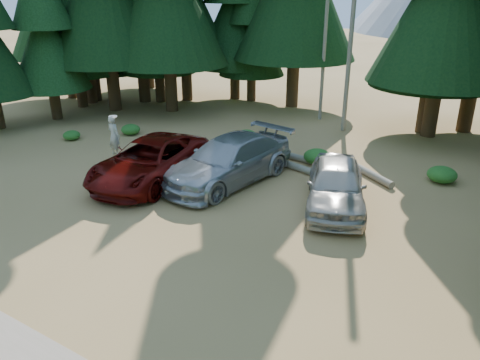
% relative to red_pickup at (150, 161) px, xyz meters
% --- Properties ---
extents(ground, '(160.00, 160.00, 0.00)m').
position_rel_red_pickup_xyz_m(ground, '(3.32, -3.52, -0.84)').
color(ground, olive).
rests_on(ground, ground).
extents(forest_belt_north, '(36.00, 7.00, 22.00)m').
position_rel_red_pickup_xyz_m(forest_belt_north, '(3.32, 11.48, -0.84)').
color(forest_belt_north, black).
rests_on(forest_belt_north, ground).
extents(snag_front, '(0.24, 0.24, 12.00)m').
position_rel_red_pickup_xyz_m(snag_front, '(4.12, 10.98, 5.16)').
color(snag_front, '#6D6357').
rests_on(snag_front, ground).
extents(snag_back, '(0.20, 0.20, 10.00)m').
position_rel_red_pickup_xyz_m(snag_back, '(2.12, 12.48, 4.16)').
color(snag_back, '#6D6357').
rests_on(snag_back, ground).
extents(red_pickup, '(3.64, 6.38, 1.68)m').
position_rel_red_pickup_xyz_m(red_pickup, '(0.00, 0.00, 0.00)').
color(red_pickup, '#5B0B07').
rests_on(red_pickup, ground).
extents(silver_minivan_center, '(3.43, 6.49, 1.79)m').
position_rel_red_pickup_xyz_m(silver_minivan_center, '(2.76, 1.54, 0.06)').
color(silver_minivan_center, '#ABAEB4').
rests_on(silver_minivan_center, ground).
extents(silver_minivan_right, '(3.64, 5.32, 1.68)m').
position_rel_red_pickup_xyz_m(silver_minivan_right, '(7.25, 1.55, 0.00)').
color(silver_minivan_right, '#B5AEA1').
rests_on(silver_minivan_right, ground).
extents(frisbee_player, '(0.68, 0.47, 1.78)m').
position_rel_red_pickup_xyz_m(frisbee_player, '(-2.68, 0.71, 0.43)').
color(frisbee_player, beige).
rests_on(frisbee_player, ground).
extents(log_left, '(4.15, 0.89, 0.30)m').
position_rel_red_pickup_xyz_m(log_left, '(3.10, 5.35, -0.69)').
color(log_left, '#6D6357').
rests_on(log_left, ground).
extents(log_mid, '(3.20, 2.36, 0.30)m').
position_rel_red_pickup_xyz_m(log_mid, '(7.08, 5.25, -0.69)').
color(log_mid, '#6D6357').
rests_on(log_mid, ground).
extents(log_right, '(4.51, 1.51, 0.29)m').
position_rel_red_pickup_xyz_m(log_right, '(4.88, 4.01, -0.69)').
color(log_right, '#6D6357').
rests_on(log_right, ground).
extents(shrub_far_left, '(0.99, 0.99, 0.55)m').
position_rel_red_pickup_xyz_m(shrub_far_left, '(-5.23, 4.26, -0.57)').
color(shrub_far_left, '#1F631D').
rests_on(shrub_far_left, ground).
extents(shrub_left, '(0.83, 0.83, 0.46)m').
position_rel_red_pickup_xyz_m(shrub_left, '(0.89, 5.84, -0.61)').
color(shrub_left, '#1F631D').
rests_on(shrub_left, ground).
extents(shrub_center_left, '(1.07, 1.07, 0.59)m').
position_rel_red_pickup_xyz_m(shrub_center_left, '(0.63, 6.47, -0.55)').
color(shrub_center_left, '#1F631D').
rests_on(shrub_center_left, ground).
extents(shrub_center_right, '(0.95, 0.95, 0.52)m').
position_rel_red_pickup_xyz_m(shrub_center_right, '(2.66, 4.14, -0.58)').
color(shrub_center_right, '#1F631D').
rests_on(shrub_center_right, ground).
extents(shrub_right, '(1.21, 1.21, 0.66)m').
position_rel_red_pickup_xyz_m(shrub_right, '(4.98, 5.32, -0.51)').
color(shrub_right, '#1F631D').
rests_on(shrub_right, ground).
extents(shrub_far_right, '(1.16, 1.16, 0.64)m').
position_rel_red_pickup_xyz_m(shrub_far_right, '(10.08, 5.98, -0.52)').
color(shrub_far_right, '#1F631D').
rests_on(shrub_far_right, ground).
extents(shrub_edge_west, '(0.86, 0.86, 0.48)m').
position_rel_red_pickup_xyz_m(shrub_edge_west, '(-7.15, 1.98, -0.60)').
color(shrub_edge_west, '#1F631D').
rests_on(shrub_edge_west, ground).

